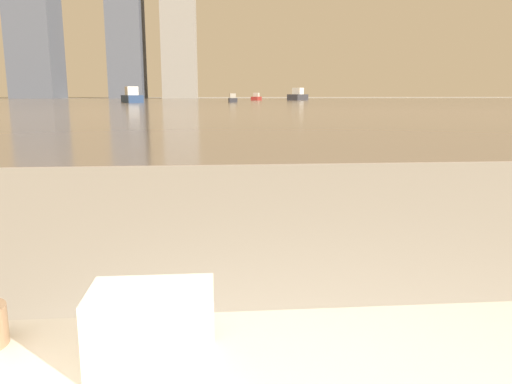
% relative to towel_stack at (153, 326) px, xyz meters
% --- Properties ---
extents(towel_stack, '(0.25, 0.16, 0.16)m').
position_rel_towel_stack_xyz_m(towel_stack, '(0.00, 0.00, 0.00)').
color(towel_stack, silver).
rests_on(towel_stack, bathtub).
extents(harbor_water, '(180.00, 110.00, 0.01)m').
position_rel_towel_stack_xyz_m(harbor_water, '(0.28, 61.27, -0.56)').
color(harbor_water, gray).
rests_on(harbor_water, ground_plane).
extents(harbor_boat_0, '(3.21, 5.16, 1.83)m').
position_rel_towel_stack_xyz_m(harbor_boat_0, '(-9.04, 58.78, 0.09)').
color(harbor_boat_0, navy).
rests_on(harbor_boat_0, harbor_water).
extents(harbor_boat_1, '(2.03, 3.31, 1.18)m').
position_rel_towel_stack_xyz_m(harbor_boat_1, '(7.37, 80.47, -0.14)').
color(harbor_boat_1, maroon).
rests_on(harbor_boat_1, harbor_water).
extents(harbor_boat_2, '(1.02, 2.83, 1.05)m').
position_rel_towel_stack_xyz_m(harbor_boat_2, '(2.76, 61.51, -0.18)').
color(harbor_boat_2, '#2D2D33').
rests_on(harbor_boat_2, harbor_water).
extents(harbor_boat_3, '(4.21, 5.48, 1.98)m').
position_rel_towel_stack_xyz_m(harbor_boat_3, '(14.37, 81.77, 0.14)').
color(harbor_boat_3, '#2D2D33').
rests_on(harbor_boat_3, harbor_water).
extents(skyline_tower_2, '(7.55, 11.03, 25.71)m').
position_rel_towel_stack_xyz_m(skyline_tower_2, '(-6.83, 117.27, 12.29)').
color(skyline_tower_2, gray).
rests_on(skyline_tower_2, ground_plane).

